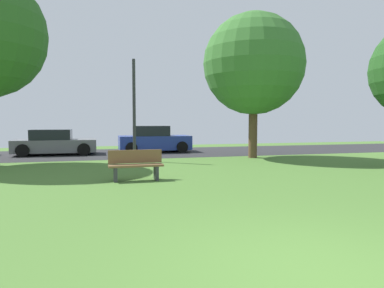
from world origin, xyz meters
TOP-DOWN VIEW (x-y plane):
  - ground_plane at (0.00, 0.00)m, footprint 44.00×44.00m
  - road_strip at (0.00, 16.00)m, footprint 44.00×6.40m
  - oak_tree_center at (4.87, 12.05)m, footprint 4.83×4.83m
  - parked_car_grey at (-4.59, 16.18)m, footprint 4.12×2.09m
  - parked_car_blue at (0.71, 16.39)m, footprint 4.02×2.10m
  - park_bench at (-1.31, 7.01)m, footprint 1.60×0.45m
  - street_lamp_post at (-0.81, 12.20)m, footprint 0.14×0.14m

SIDE VIEW (x-z plane):
  - ground_plane at x=0.00m, z-range 0.00..0.00m
  - road_strip at x=0.00m, z-range 0.00..0.01m
  - park_bench at x=-1.31m, z-range 0.01..0.91m
  - parked_car_grey at x=-4.59m, z-range -0.05..1.28m
  - parked_car_blue at x=0.71m, z-range -0.07..1.44m
  - street_lamp_post at x=-0.81m, z-range 0.00..4.50m
  - oak_tree_center at x=4.87m, z-range 1.03..7.95m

